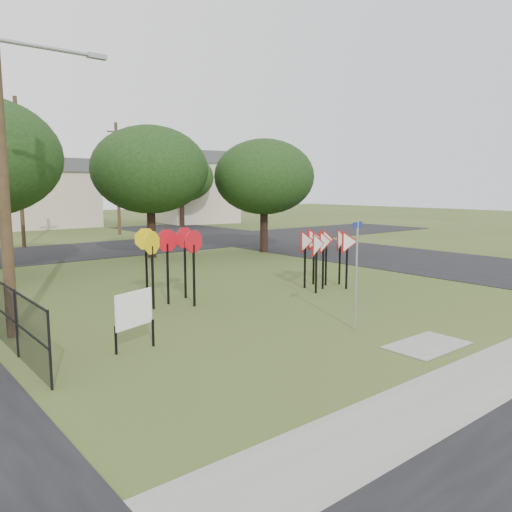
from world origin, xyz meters
The scene contains 17 objects.
ground centered at (0.00, 0.00, 0.00)m, with size 140.00×140.00×0.00m, color #384B1C.
sidewalk centered at (0.00, -4.20, 0.01)m, with size 30.00×1.60×0.02m, color gray.
street_right centered at (12.00, 10.00, 0.01)m, with size 8.00×50.00×0.02m, color black.
street_far centered at (0.00, 20.00, 0.01)m, with size 60.00×8.00×0.02m, color black.
curb_pad centered at (0.00, -2.40, 0.01)m, with size 2.00×1.20×0.02m, color gray.
street_name_sign centered at (-0.27, -0.46, 1.62)m, with size 0.56×0.20×2.80m.
stop_sign_cluster centered at (-2.52, 5.16, 1.77)m, with size 2.25×1.90×2.38m.
yield_sign_cluster centered at (3.16, 3.82, 1.62)m, with size 2.79×1.73×2.19m.
info_board centered at (-5.42, 1.62, 0.91)m, with size 1.04×0.39×1.36m.
utility_pole_main centered at (-7.24, 4.50, 5.21)m, with size 3.55×0.33×10.00m.
far_pole_a centered at (-2.00, 24.00, 4.60)m, with size 1.40×0.24×9.00m.
far_pole_b centered at (6.00, 28.00, 4.35)m, with size 1.40×0.24×8.50m.
house_mid centered at (4.00, 40.00, 3.15)m, with size 8.40×8.40×6.20m.
house_right centered at (18.00, 36.00, 3.65)m, with size 8.30×8.30×7.20m.
tree_near_mid centered at (2.00, 15.00, 4.54)m, with size 6.00×6.00×6.80m.
tree_near_right centered at (8.00, 13.00, 4.22)m, with size 5.60×5.60×6.33m.
tree_far_right centered at (14.00, 32.00, 4.54)m, with size 6.00×6.00×6.80m.
Camera 1 is at (-10.20, -8.56, 3.67)m, focal length 35.00 mm.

